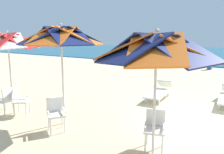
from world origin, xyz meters
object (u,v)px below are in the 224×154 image
at_px(beach_umbrella_1, 61,37).
at_px(plastic_chair_1, 56,112).
at_px(sun_lounger_2, 159,92).
at_px(beach_umbrella_0, 156,49).
at_px(beach_umbrella_2, 8,42).
at_px(plastic_chair_2, 19,99).
at_px(plastic_chair_3, 6,99).
at_px(beachgoer_seated, 210,66).
at_px(plastic_chair_0, 155,127).

xyz_separation_m(beach_umbrella_1, plastic_chair_1, (0.17, -0.45, -1.94)).
relative_size(plastic_chair_1, sun_lounger_2, 0.40).
height_order(beach_umbrella_0, plastic_chair_1, beach_umbrella_0).
xyz_separation_m(beach_umbrella_0, sun_lounger_2, (-1.65, 4.43, -1.94)).
bearing_deg(plastic_chair_1, beach_umbrella_0, -0.78).
bearing_deg(beach_umbrella_2, plastic_chair_2, -18.34).
xyz_separation_m(plastic_chair_3, beachgoer_seated, (3.45, 14.22, -0.20)).
relative_size(plastic_chair_0, beachgoer_seated, 0.94).
bearing_deg(beach_umbrella_1, plastic_chair_1, -69.68).
xyz_separation_m(beach_umbrella_0, plastic_chair_0, (-0.22, 0.60, -1.73)).
relative_size(beach_umbrella_1, plastic_chair_1, 3.23).
height_order(beach_umbrella_0, plastic_chair_2, beach_umbrella_0).
relative_size(beach_umbrella_2, beachgoer_seated, 2.86).
distance_m(beach_umbrella_0, plastic_chair_2, 4.93).
bearing_deg(beach_umbrella_1, plastic_chair_2, -170.41).
xyz_separation_m(beach_umbrella_1, plastic_chair_2, (-1.70, -0.29, -1.94)).
bearing_deg(sun_lounger_2, beachgoer_seated, 89.35).
height_order(plastic_chair_0, plastic_chair_1, same).
bearing_deg(beach_umbrella_2, plastic_chair_0, 1.41).
bearing_deg(plastic_chair_1, plastic_chair_0, 12.59).
bearing_deg(beach_umbrella_0, beach_umbrella_2, 175.00).
height_order(beach_umbrella_2, plastic_chair_2, beach_umbrella_2).
xyz_separation_m(beach_umbrella_0, plastic_chair_1, (-2.75, 0.04, -1.73)).
bearing_deg(plastic_chair_1, sun_lounger_2, 75.95).
bearing_deg(sun_lounger_2, plastic_chair_1, -104.05).
relative_size(plastic_chair_2, beachgoer_seated, 0.94).
bearing_deg(beach_umbrella_0, plastic_chair_2, 177.47).
bearing_deg(sun_lounger_2, plastic_chair_0, -69.48).
height_order(beach_umbrella_0, plastic_chair_3, beach_umbrella_0).
relative_size(beach_umbrella_2, plastic_chair_2, 3.06).
distance_m(beach_umbrella_2, sun_lounger_2, 5.83).
distance_m(plastic_chair_0, plastic_chair_1, 2.60).
bearing_deg(beachgoer_seated, sun_lounger_2, -90.65).
bearing_deg(plastic_chair_1, plastic_chair_2, 174.89).
xyz_separation_m(plastic_chair_1, plastic_chair_2, (-1.86, 0.17, 0.00)).
bearing_deg(beach_umbrella_2, sun_lounger_2, 46.30).
xyz_separation_m(beach_umbrella_0, beachgoer_seated, (-1.54, 14.19, -1.93)).
xyz_separation_m(plastic_chair_0, sun_lounger_2, (-1.43, 3.83, -0.22)).
bearing_deg(plastic_chair_3, beach_umbrella_0, 0.28).
distance_m(beach_umbrella_0, sun_lounger_2, 5.12).
relative_size(beach_umbrella_0, sun_lounger_2, 1.18).
relative_size(plastic_chair_1, beachgoer_seated, 0.94).
distance_m(plastic_chair_0, plastic_chair_2, 4.41).
height_order(plastic_chair_0, plastic_chair_2, same).
height_order(beach_umbrella_1, plastic_chair_2, beach_umbrella_1).
bearing_deg(beach_umbrella_1, plastic_chair_3, -166.01).
distance_m(beach_umbrella_2, beachgoer_seated, 14.40).
bearing_deg(plastic_chair_2, beach_umbrella_1, 9.59).
bearing_deg(beachgoer_seated, plastic_chair_1, -94.89).
bearing_deg(sun_lounger_2, plastic_chair_2, -125.02).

